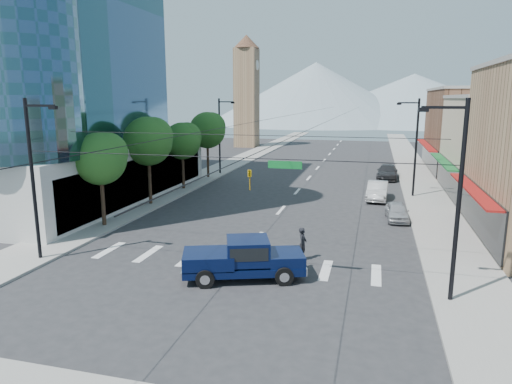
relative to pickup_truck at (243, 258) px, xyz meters
The scene contains 19 objects.
ground 1.65m from the pickup_truck, 147.49° to the left, with size 160.00×160.00×0.00m, color #28282B.
sidewalk_left 42.72m from the pickup_truck, 107.79° to the left, with size 4.00×120.00×0.15m, color gray.
sidewalk_right 42.13m from the pickup_truck, 74.93° to the left, with size 4.00×120.00×0.15m, color gray.
shop_far 45.04m from the pickup_truck, 65.01° to the left, with size 12.00×18.00×10.00m, color brown.
clock_tower 65.78m from the pickup_truck, 105.64° to the left, with size 4.80×4.80×20.40m.
mountain_left 151.84m from the pickup_truck, 96.08° to the left, with size 80.00×80.00×22.00m, color gray.
mountain_right 161.97m from the pickup_truck, 83.27° to the left, with size 90.00×90.00×18.00m, color gray.
tree_near 14.42m from the pickup_truck, 150.83° to the left, with size 3.65×3.64×6.71m.
tree_midnear 18.88m from the pickup_truck, 131.36° to the left, with size 4.09×4.09×7.52m.
tree_midfar 24.36m from the pickup_truck, 120.26° to the left, with size 3.65×3.64×6.71m.
tree_far 30.63m from the pickup_truck, 113.58° to the left, with size 4.09×4.09×7.52m.
signal_rig 3.68m from the pickup_truck, 158.70° to the right, with size 21.80×0.20×9.00m.
lamp_pole_nw 33.05m from the pickup_truck, 110.90° to the left, with size 2.00×0.25×9.00m.
lamp_pole_ne 24.92m from the pickup_truck, 67.00° to the left, with size 2.00×0.25×9.00m.
pickup_truck is the anchor object (origin of this frame).
pedestrian 4.27m from the pickup_truck, 54.56° to the left, with size 0.69×0.45×1.88m, color black.
parked_car_near 15.97m from the pickup_truck, 59.93° to the left, with size 1.58×3.92×1.33m, color #B2B3B7.
parked_car_mid 21.80m from the pickup_truck, 72.51° to the left, with size 1.73×4.96×1.63m, color silver.
parked_car_far 33.13m from the pickup_truck, 76.65° to the left, with size 2.23×5.50×1.59m, color #2F2F31.
Camera 1 is at (7.21, -21.61, 8.95)m, focal length 32.00 mm.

